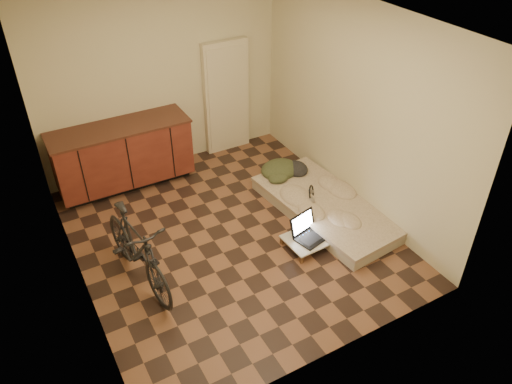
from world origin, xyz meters
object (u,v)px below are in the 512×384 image
futon (327,207)px  laptop (309,233)px  bicycle (136,246)px  lap_desk (314,237)px

futon → laptop: bearing=-149.8°
bicycle → laptop: size_ratio=3.34×
bicycle → laptop: 2.00m
laptop → bicycle: bearing=154.7°
futon → laptop: 0.68m
futon → lap_desk: size_ratio=2.97×
futon → laptop: (-0.55, -0.39, 0.08)m
lap_desk → futon: bearing=37.5°
futon → lap_desk: futon is taller
bicycle → futon: bicycle is taller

